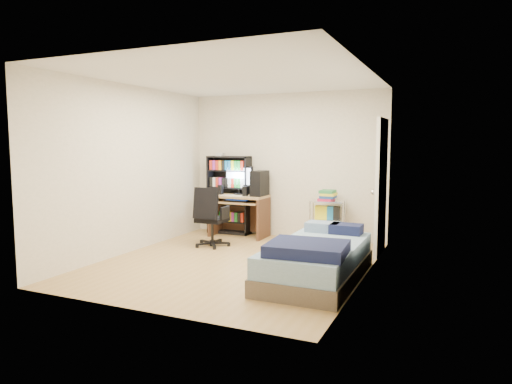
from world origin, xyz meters
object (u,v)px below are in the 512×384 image
at_px(media_shelf, 229,194).
at_px(computer_desk, 245,199).
at_px(office_chair, 211,227).
at_px(bed, 317,259).

height_order(media_shelf, computer_desk, media_shelf).
distance_m(office_chair, bed, 2.31).
distance_m(computer_desk, office_chair, 1.03).
height_order(media_shelf, bed, media_shelf).
bearing_deg(computer_desk, media_shelf, 161.64).
distance_m(media_shelf, computer_desk, 0.41).
bearing_deg(bed, office_chair, 152.67).
xyz_separation_m(office_chair, bed, (2.05, -1.06, -0.06)).
xyz_separation_m(media_shelf, office_chair, (0.23, -1.08, -0.42)).
bearing_deg(media_shelf, office_chair, -77.94).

